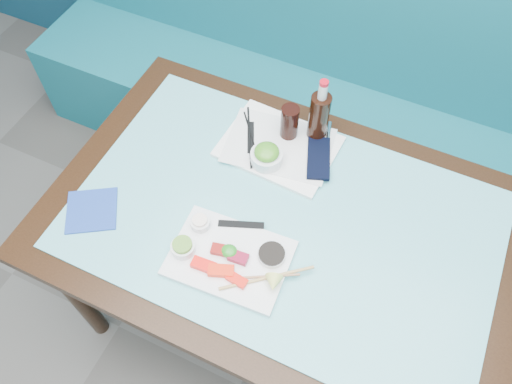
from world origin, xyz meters
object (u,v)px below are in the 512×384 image
at_px(booth_bench, 355,113).
at_px(seaweed_bowl, 267,157).
at_px(serving_tray, 279,147).
at_px(blue_napkin, 92,210).
at_px(cola_bottle_body, 319,118).
at_px(sashimi_plate, 230,258).
at_px(cola_glass, 289,122).
at_px(dining_table, 282,234).

height_order(booth_bench, seaweed_bowl, booth_bench).
distance_m(serving_tray, blue_napkin, 0.61).
distance_m(serving_tray, cola_bottle_body, 0.16).
relative_size(booth_bench, seaweed_bowl, 29.71).
bearing_deg(sashimi_plate, cola_glass, 89.54).
bearing_deg(booth_bench, seaweed_bowl, -100.81).
distance_m(booth_bench, cola_bottle_body, 0.70).
relative_size(seaweed_bowl, blue_napkin, 0.69).
bearing_deg(seaweed_bowl, serving_tray, 82.41).
distance_m(dining_table, seaweed_bowl, 0.24).
distance_m(serving_tray, cola_glass, 0.09).
height_order(booth_bench, cola_glass, booth_bench).
bearing_deg(cola_glass, dining_table, -69.48).
height_order(booth_bench, dining_table, booth_bench).
relative_size(dining_table, sashimi_plate, 4.31).
relative_size(booth_bench, dining_table, 2.14).
height_order(dining_table, blue_napkin, blue_napkin).
relative_size(cola_glass, blue_napkin, 0.82).
xyz_separation_m(serving_tray, cola_glass, (0.01, 0.05, 0.07)).
bearing_deg(cola_glass, sashimi_plate, -87.20).
distance_m(seaweed_bowl, blue_napkin, 0.55).
xyz_separation_m(serving_tray, blue_napkin, (-0.41, -0.45, -0.00)).
bearing_deg(booth_bench, dining_table, -90.00).
xyz_separation_m(cola_glass, cola_bottle_body, (0.08, 0.04, 0.02)).
xyz_separation_m(sashimi_plate, blue_napkin, (-0.44, -0.03, -0.01)).
relative_size(dining_table, seaweed_bowl, 13.87).
bearing_deg(sashimi_plate, cola_bottle_body, 80.24).
bearing_deg(blue_napkin, cola_bottle_body, 47.38).
relative_size(seaweed_bowl, cola_bottle_body, 0.55).
bearing_deg(seaweed_bowl, booth_bench, 79.19).
height_order(booth_bench, cola_bottle_body, booth_bench).
height_order(dining_table, serving_tray, serving_tray).
xyz_separation_m(dining_table, seaweed_bowl, (-0.13, 0.16, 0.12)).
bearing_deg(serving_tray, dining_table, -60.01).
relative_size(booth_bench, cola_bottle_body, 16.46).
xyz_separation_m(booth_bench, sashimi_plate, (-0.09, -1.02, 0.39)).
bearing_deg(blue_napkin, booth_bench, 63.40).
relative_size(dining_table, cola_bottle_body, 7.68).
bearing_deg(serving_tray, cola_glass, 82.98).
bearing_deg(seaweed_bowl, dining_table, -51.42).
xyz_separation_m(booth_bench, serving_tray, (-0.12, -0.60, 0.39)).
height_order(sashimi_plate, cola_glass, cola_glass).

